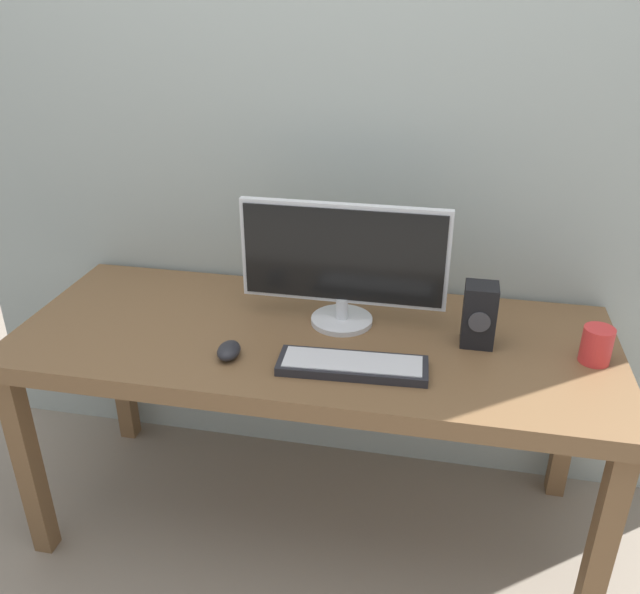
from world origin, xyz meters
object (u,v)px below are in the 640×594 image
Objects in this scene: mouse at (229,351)px; monitor at (343,261)px; desk at (313,354)px; keyboard_primary at (352,365)px; speaker_right at (479,315)px; coffee_mug at (597,346)px.

monitor is at bearing 41.48° from mouse.
desk is at bearing -127.95° from monitor.
speaker_right is (0.32, 0.21, 0.08)m from keyboard_primary.
mouse is 0.52× the size of speaker_right.
mouse is at bearing -138.54° from desk.
speaker_right reaches higher than mouse.
monitor is at bearing 172.15° from speaker_right.
keyboard_primary is at bearing -2.75° from mouse.
mouse reaches higher than keyboard_primary.
desk is 4.32× the size of keyboard_primary.
desk is 0.24m from keyboard_primary.
coffee_mug reaches higher than mouse.
keyboard_primary is at bearing -49.99° from desk.
monitor is 1.51× the size of keyboard_primary.
mouse is 0.70m from speaker_right.
mouse is 0.99m from coffee_mug.
mouse is 0.92× the size of coffee_mug.
speaker_right is (0.66, 0.21, 0.07)m from mouse.
mouse is at bearing -179.54° from keyboard_primary.
desk is 0.28m from mouse.
speaker_right reaches higher than keyboard_primary.
speaker_right is at bearing 32.87° from keyboard_primary.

